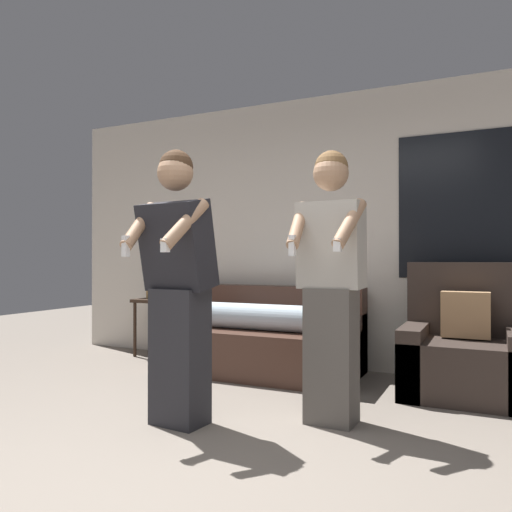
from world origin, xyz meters
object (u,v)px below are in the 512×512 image
(side_table, at_px, (162,307))
(person_right, at_px, (331,282))
(couch, at_px, (264,341))
(armchair, at_px, (466,352))
(person_left, at_px, (178,284))

(side_table, bearing_deg, person_right, -30.54)
(couch, xyz_separation_m, person_right, (1.00, -1.14, 0.63))
(couch, distance_m, side_table, 1.40)
(armchair, xyz_separation_m, person_right, (-0.76, -1.10, 0.58))
(person_left, bearing_deg, person_right, 27.14)
(couch, relative_size, armchair, 1.70)
(couch, bearing_deg, armchair, -1.48)
(side_table, relative_size, person_right, 0.44)
(armchair, relative_size, side_table, 1.33)
(side_table, distance_m, person_right, 2.76)
(armchair, height_order, person_left, person_left)
(couch, bearing_deg, person_right, -48.86)
(person_left, bearing_deg, armchair, 43.23)
(couch, xyz_separation_m, person_left, (0.11, -1.60, 0.61))
(couch, height_order, person_right, person_right)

